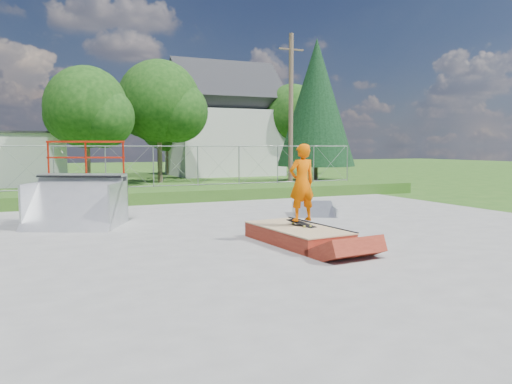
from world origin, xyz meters
TOP-DOWN VIEW (x-y plane):
  - ground at (0.00, 0.00)m, footprint 120.00×120.00m
  - concrete_pad at (0.00, 0.00)m, footprint 20.00×16.00m
  - grass_berm at (0.00, 9.50)m, footprint 24.00×3.00m
  - grind_box at (0.84, -0.91)m, footprint 1.58×2.86m
  - quarter_pipe at (-3.72, 3.70)m, footprint 3.07×2.89m
  - flat_bank_ramp at (3.60, 2.98)m, footprint 1.77×1.81m
  - skateboard at (1.01, -0.80)m, footprint 0.45×0.82m
  - skater at (1.01, -0.80)m, footprint 0.68×0.46m
  - chain_link_fence at (0.00, 10.50)m, footprint 20.00×0.06m
  - gable_house at (9.00, 26.00)m, footprint 8.40×6.08m
  - utility_pole at (7.50, 12.00)m, footprint 0.24×0.24m
  - tree_left_near at (-1.75, 17.83)m, footprint 4.76×4.48m
  - tree_center at (2.78, 19.81)m, footprint 5.44×5.12m
  - tree_right_far at (14.27, 23.82)m, footprint 5.10×4.80m
  - tree_back_mid at (5.21, 27.86)m, footprint 4.08×3.84m
  - conifer_tree at (12.00, 17.00)m, footprint 5.04×5.04m

SIDE VIEW (x-z plane):
  - ground at x=0.00m, z-range 0.00..0.00m
  - concrete_pad at x=0.00m, z-range 0.00..0.04m
  - flat_bank_ramp at x=3.60m, z-range 0.00..0.40m
  - grind_box at x=0.84m, z-range 0.00..0.41m
  - grass_berm at x=0.00m, z-range 0.00..0.50m
  - skateboard at x=1.01m, z-range 0.39..0.52m
  - quarter_pipe at x=-3.72m, z-range 0.00..2.43m
  - skater at x=1.01m, z-range 0.45..2.27m
  - chain_link_fence at x=0.00m, z-range 0.50..2.30m
  - tree_back_mid at x=5.21m, z-range 0.78..6.48m
  - gable_house at x=9.00m, z-range -0.63..8.31m
  - utility_pole at x=7.50m, z-range 0.00..8.00m
  - tree_left_near at x=-1.75m, z-range 0.91..7.56m
  - tree_right_far at x=14.27m, z-range 0.98..8.10m
  - tree_center at x=2.78m, z-range 1.05..8.65m
  - conifer_tree at x=12.00m, z-range 0.50..9.60m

